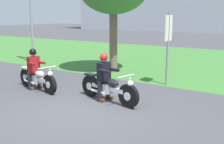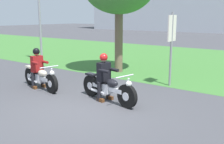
# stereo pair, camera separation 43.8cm
# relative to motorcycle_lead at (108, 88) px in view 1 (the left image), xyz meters

# --- Properties ---
(ground) EXTENTS (120.00, 120.00, 0.00)m
(ground) POSITION_rel_motorcycle_lead_xyz_m (-0.20, -1.06, -0.40)
(ground) COLOR #424247
(grass_verge) EXTENTS (60.00, 12.00, 0.01)m
(grass_verge) POSITION_rel_motorcycle_lead_xyz_m (-0.20, 8.53, -0.40)
(grass_verge) COLOR #3D7533
(grass_verge) RESTS_ON ground
(motorcycle_lead) EXTENTS (2.22, 0.72, 0.89)m
(motorcycle_lead) POSITION_rel_motorcycle_lead_xyz_m (0.00, 0.00, 0.00)
(motorcycle_lead) COLOR black
(motorcycle_lead) RESTS_ON ground
(rider_lead) EXTENTS (0.60, 0.53, 1.41)m
(rider_lead) POSITION_rel_motorcycle_lead_xyz_m (-0.17, 0.03, 0.42)
(rider_lead) COLOR black
(rider_lead) RESTS_ON ground
(motorcycle_follow) EXTENTS (2.13, 0.71, 0.87)m
(motorcycle_follow) POSITION_rel_motorcycle_lead_xyz_m (-2.74, -0.27, -0.01)
(motorcycle_follow) COLOR black
(motorcycle_follow) RESTS_ON ground
(rider_follow) EXTENTS (0.60, 0.53, 1.39)m
(rider_follow) POSITION_rel_motorcycle_lead_xyz_m (-2.91, -0.24, 0.41)
(rider_follow) COLOR black
(rider_follow) RESTS_ON ground
(sign_banner) EXTENTS (0.08, 0.60, 2.60)m
(sign_banner) POSITION_rel_motorcycle_lead_xyz_m (0.65, 2.79, 1.32)
(sign_banner) COLOR gray
(sign_banner) RESTS_ON ground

